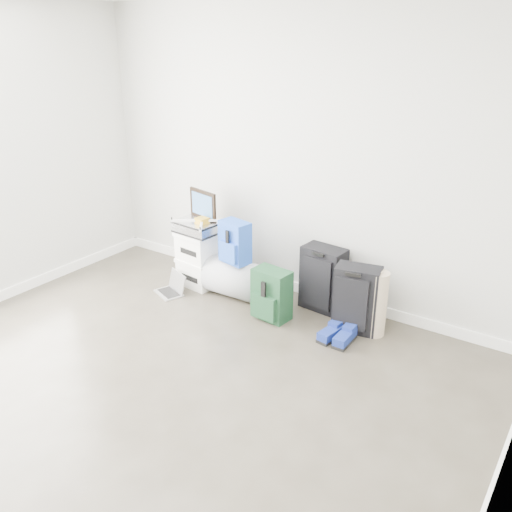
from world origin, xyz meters
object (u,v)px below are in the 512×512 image
Objects in this scene: boxes_stack at (199,259)px; laptop at (172,288)px; duffel_bag at (237,279)px; briefcase at (197,227)px; carry_on at (356,299)px; large_suitcase at (323,279)px.

boxes_stack is 0.40m from laptop.
duffel_bag is 1.75× the size of laptop.
briefcase is 0.65m from duffel_bag.
briefcase is at bearing 0.00° from boxes_stack.
briefcase reaches higher than carry_on.
duffel_bag is 0.99× the size of large_suitcase.
large_suitcase reaches higher than laptop.
large_suitcase is at bearing 143.87° from carry_on.
boxes_stack is at bearing 0.00° from briefcase.
carry_on is (1.71, 0.05, -0.33)m from briefcase.
boxes_stack reaches higher than laptop.
briefcase reaches higher than duffel_bag.
briefcase is at bearing 93.98° from laptop.
carry_on reaches higher than boxes_stack.
laptop is (-0.10, -0.31, -0.24)m from boxes_stack.
briefcase is 1.74m from carry_on.
carry_on is at bearing -19.22° from large_suitcase.
boxes_stack is 1.71m from carry_on.
briefcase is (0.00, 0.00, 0.34)m from boxes_stack.
large_suitcase is 1.03× the size of carry_on.
carry_on is at bearing 6.12° from briefcase.
boxes_stack is 0.49m from duffel_bag.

